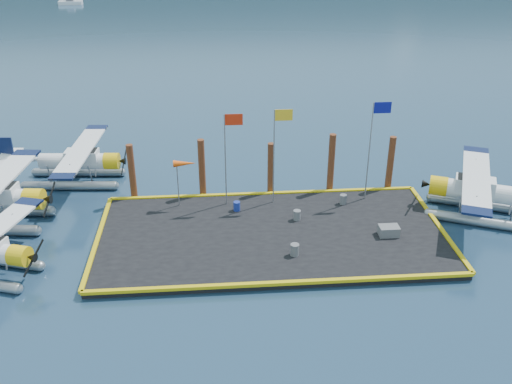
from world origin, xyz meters
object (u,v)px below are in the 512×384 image
at_px(flagpole_blue, 374,137).
at_px(windsock, 184,165).
at_px(drum_2, 297,215).
at_px(seaplane_c, 77,163).
at_px(seaplane_d, 481,194).
at_px(crate, 389,231).
at_px(piling_1, 202,170).
at_px(piling_4, 390,165).
at_px(piling_0, 132,174).
at_px(flagpole_red, 228,146).
at_px(drum_3, 295,250).
at_px(drum_4, 343,199).
at_px(drum_5, 237,206).
at_px(flagpole_yellow, 277,142).
at_px(piling_3, 331,165).
at_px(piling_2, 271,170).

distance_m(flagpole_blue, windsock, 11.81).
bearing_deg(drum_2, windsock, 160.16).
xyz_separation_m(seaplane_c, seaplane_d, (25.73, -6.98, 0.08)).
height_order(seaplane_d, crate, seaplane_d).
distance_m(seaplane_d, piling_1, 17.53).
distance_m(piling_1, piling_4, 12.50).
bearing_deg(piling_0, piling_4, 0.00).
distance_m(crate, flagpole_red, 10.79).
distance_m(drum_2, drum_3, 3.92).
xyz_separation_m(drum_3, crate, (5.71, 1.64, -0.05)).
xyz_separation_m(drum_4, drum_5, (-6.82, -0.35, -0.01)).
xyz_separation_m(seaplane_d, windsock, (-18.12, 2.24, 1.66)).
distance_m(drum_2, flagpole_yellow, 4.61).
bearing_deg(windsock, seaplane_c, 148.09).
distance_m(crate, piling_1, 12.48).
xyz_separation_m(seaplane_d, flagpole_red, (-15.39, 2.24, 2.83)).
distance_m(drum_3, flagpole_blue, 9.35).
relative_size(flagpole_yellow, piling_3, 1.44).
distance_m(drum_5, crate, 9.36).
height_order(windsock, piling_4, piling_4).
distance_m(drum_5, windsock, 4.14).
bearing_deg(piling_2, drum_4, -26.38).
relative_size(drum_2, crate, 0.54).
bearing_deg(piling_2, piling_1, 180.00).
relative_size(seaplane_d, piling_0, 2.46).
bearing_deg(windsock, piling_3, 9.53).
bearing_deg(flagpole_yellow, piling_3, 22.85).
xyz_separation_m(crate, windsock, (-11.74, 4.64, 2.54)).
relative_size(drum_3, flagpole_red, 0.11).
relative_size(drum_2, piling_3, 0.15).
bearing_deg(crate, drum_2, 156.20).
bearing_deg(flagpole_blue, piling_1, 171.49).
relative_size(drum_5, windsock, 0.19).
distance_m(seaplane_d, flagpole_yellow, 12.93).
bearing_deg(drum_4, drum_2, -150.59).
bearing_deg(piling_4, seaplane_d, -39.87).
distance_m(flagpole_yellow, windsock, 5.87).
bearing_deg(piling_3, piling_2, 180.00).
height_order(seaplane_d, piling_3, piling_3).
bearing_deg(windsock, drum_5, -16.72).
height_order(piling_2, piling_3, piling_3).
height_order(drum_4, flagpole_blue, flagpole_blue).
distance_m(drum_3, piling_4, 10.95).
bearing_deg(piling_3, drum_2, -124.95).
height_order(piling_1, piling_3, piling_3).
bearing_deg(piling_3, drum_3, -113.95).
xyz_separation_m(drum_2, drum_4, (3.24, 1.83, -0.00)).
bearing_deg(crate, piling_3, 109.53).
xyz_separation_m(seaplane_d, piling_3, (-8.59, 3.84, 0.59)).
distance_m(drum_3, piling_1, 9.43).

